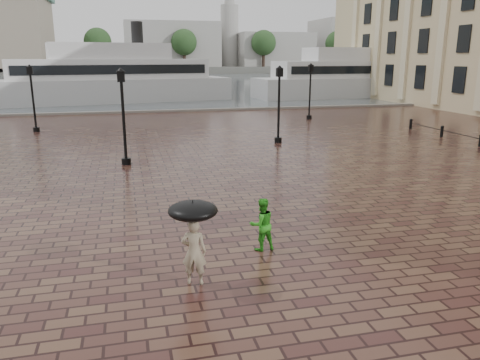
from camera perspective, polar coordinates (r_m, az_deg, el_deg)
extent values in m
plane|color=#341A18|center=(14.85, 10.53, -5.23)|extent=(300.00, 300.00, 0.00)
plane|color=#41484F|center=(104.97, -10.66, 11.77)|extent=(240.00, 240.00, 0.00)
cube|color=slate|center=(45.35, -6.21, 8.32)|extent=(80.00, 0.60, 0.30)
cube|color=#4C4C47|center=(172.83, -12.02, 13.11)|extent=(300.00, 60.00, 2.00)
cube|color=#9C9994|center=(163.51, -8.41, 16.00)|extent=(30.00, 22.00, 14.00)
cube|color=#9C9994|center=(170.47, 3.85, 15.56)|extent=(25.00, 22.00, 11.00)
cube|color=#9C9994|center=(184.02, 14.74, 15.84)|extent=(35.00, 22.00, 16.00)
cylinder|color=#9C9994|center=(166.74, -1.28, 17.15)|extent=(6.00, 6.00, 20.00)
cylinder|color=#2D2119|center=(154.20, -26.62, 12.87)|extent=(1.00, 1.00, 8.00)
sphere|color=#223A1A|center=(154.26, -26.86, 14.90)|extent=(8.00, 8.00, 8.00)
cylinder|color=#2D2119|center=(150.85, -16.81, 13.76)|extent=(1.00, 1.00, 8.00)
sphere|color=#223A1A|center=(150.92, -16.97, 15.85)|extent=(8.00, 8.00, 8.00)
cylinder|color=#2D2119|center=(151.85, -6.78, 14.27)|extent=(1.00, 1.00, 8.00)
sphere|color=#223A1A|center=(151.91, -6.85, 16.35)|extent=(8.00, 8.00, 8.00)
cylinder|color=#2D2119|center=(157.11, 2.87, 14.37)|extent=(1.00, 1.00, 8.00)
sphere|color=#223A1A|center=(157.17, 2.89, 16.37)|extent=(8.00, 8.00, 8.00)
cylinder|color=#2D2119|center=(166.22, 11.67, 14.11)|extent=(1.00, 1.00, 8.00)
sphere|color=#223A1A|center=(166.28, 11.77, 16.00)|extent=(8.00, 8.00, 8.00)
cylinder|color=#2D2119|center=(178.60, 19.38, 13.62)|extent=(1.00, 1.00, 8.00)
sphere|color=#223A1A|center=(178.65, 19.53, 15.38)|extent=(8.00, 8.00, 8.00)
cylinder|color=black|center=(33.20, 23.38, 5.39)|extent=(0.20, 0.20, 0.60)
sphere|color=black|center=(33.16, 23.44, 5.93)|extent=(0.22, 0.22, 0.22)
cylinder|color=black|center=(36.03, 20.08, 6.35)|extent=(0.20, 0.20, 0.60)
sphere|color=black|center=(35.99, 20.12, 6.85)|extent=(0.22, 0.22, 0.22)
cylinder|color=black|center=(23.20, -13.70, 2.24)|extent=(0.44, 0.44, 0.30)
cylinder|color=black|center=(22.89, -13.98, 6.76)|extent=(0.14, 0.14, 4.00)
cube|color=black|center=(22.70, -14.32, 12.14)|extent=(0.35, 0.35, 0.50)
sphere|color=beige|center=(22.70, -14.32, 12.14)|extent=(0.28, 0.28, 0.28)
cylinder|color=black|center=(28.54, 4.66, 4.90)|extent=(0.44, 0.44, 0.30)
cylinder|color=black|center=(28.28, 4.74, 8.59)|extent=(0.14, 0.14, 4.00)
cube|color=black|center=(28.13, 4.84, 12.95)|extent=(0.35, 0.35, 0.50)
sphere|color=beige|center=(28.13, 4.84, 12.95)|extent=(0.28, 0.28, 0.28)
cylinder|color=black|center=(35.56, -23.57, 5.67)|extent=(0.44, 0.44, 0.30)
cylinder|color=black|center=(35.35, -23.88, 8.63)|extent=(0.14, 0.14, 4.00)
cube|color=black|center=(35.24, -24.25, 12.09)|extent=(0.35, 0.35, 0.50)
sphere|color=beige|center=(35.24, -24.25, 12.09)|extent=(0.28, 0.28, 0.28)
cylinder|color=black|center=(39.88, 8.41, 7.60)|extent=(0.44, 0.44, 0.30)
cylinder|color=black|center=(39.70, 8.51, 10.24)|extent=(0.14, 0.14, 4.00)
cube|color=black|center=(39.59, 8.63, 13.35)|extent=(0.35, 0.35, 0.50)
sphere|color=beige|center=(39.59, 8.63, 13.35)|extent=(0.28, 0.28, 0.28)
imported|color=gray|center=(10.67, -5.63, -8.71)|extent=(0.65, 0.51, 1.55)
imported|color=#28921B|center=(12.47, 2.66, -5.41)|extent=(0.78, 0.65, 1.43)
cube|color=#B8B8B8|center=(56.68, -15.36, 10.49)|extent=(27.98, 11.57, 2.61)
cube|color=silver|center=(56.57, -15.53, 12.91)|extent=(22.47, 9.68, 2.18)
cube|color=silver|center=(56.56, -15.67, 14.89)|extent=(13.79, 7.39, 1.74)
cylinder|color=black|center=(57.24, -12.44, 17.04)|extent=(1.31, 1.31, 2.61)
cube|color=black|center=(53.73, -15.01, 12.87)|extent=(20.35, 4.01, 0.98)
cube|color=black|center=(59.42, -16.00, 12.94)|extent=(20.35, 4.01, 0.98)
cube|color=#B8B8B8|center=(63.68, 13.44, 10.96)|extent=(26.11, 8.01, 2.47)
cube|color=silver|center=(63.58, 13.56, 12.99)|extent=(20.92, 6.82, 2.06)
cube|color=silver|center=(63.57, 13.67, 14.66)|extent=(12.66, 5.61, 1.65)
cylinder|color=black|center=(65.25, 16.18, 16.12)|extent=(1.24, 1.24, 2.47)
cube|color=black|center=(61.26, 14.90, 12.86)|extent=(19.51, 1.51, 0.93)
cube|color=black|center=(65.94, 12.31, 13.11)|extent=(19.51, 1.51, 0.93)
cylinder|color=black|center=(10.47, -5.70, -5.99)|extent=(0.02, 0.02, 0.95)
ellipsoid|color=black|center=(10.32, -5.76, -3.73)|extent=(1.10, 1.10, 0.39)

